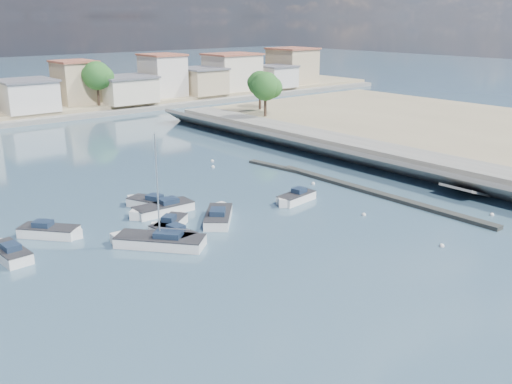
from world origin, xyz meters
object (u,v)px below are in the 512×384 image
Objects in this scene: motorboat_a at (171,234)px; motorboat_e at (8,253)px; motorboat_f at (149,203)px; motorboat_c at (161,210)px; motorboat_h at (219,216)px; sailboat at (156,241)px; motorboat_b at (172,224)px; motorboat_d at (295,199)px; motorboat_g at (52,232)px.

motorboat_e is at bearing 158.66° from motorboat_a.
motorboat_f is at bearing 14.66° from motorboat_e.
motorboat_c is (2.42, 5.65, 0.00)m from motorboat_a.
sailboat is (-7.12, -1.57, 0.03)m from motorboat_h.
motorboat_b is at bearing -11.14° from motorboat_e.
motorboat_d is (11.44, -5.38, -0.00)m from motorboat_c.
motorboat_a is 0.91× the size of motorboat_h.
motorboat_a is 2.30m from motorboat_b.
motorboat_a is 1.01× the size of motorboat_g.
motorboat_c is 2.30m from motorboat_f.
motorboat_d is (12.58, -1.64, -0.00)m from motorboat_b.
motorboat_a is 8.34m from motorboat_f.
motorboat_e is 0.56× the size of sailboat.
motorboat_c is 1.20× the size of motorboat_e.
motorboat_c and motorboat_f have the same top height.
motorboat_f is 0.95× the size of motorboat_h.
motorboat_b is at bearing -28.18° from motorboat_g.
sailboat is (-4.16, -6.31, 0.03)m from motorboat_c.
motorboat_g is 0.52× the size of sailboat.
motorboat_c is 13.63m from motorboat_e.
sailboat reaches higher than motorboat_b.
motorboat_e is at bearing -165.34° from motorboat_f.
motorboat_c is 1.16× the size of motorboat_h.
motorboat_g is 8.91m from sailboat.
motorboat_c is at bearing 66.75° from motorboat_a.
sailboat is at bearing -167.54° from motorboat_h.
motorboat_a and motorboat_g have the same top height.
motorboat_f is (1.26, 6.03, 0.00)m from motorboat_b.
motorboat_f is at bearing 72.19° from motorboat_a.
motorboat_e is (-12.44, 2.45, 0.00)m from motorboat_b.
sailboat is at bearing -158.93° from motorboat_a.
motorboat_d is 13.67m from motorboat_f.
motorboat_a and motorboat_f have the same top height.
motorboat_f is 0.55× the size of sailboat.
motorboat_b and motorboat_e have the same top height.
motorboat_h is at bearing -58.00° from motorboat_c.
motorboat_d is at bearing -9.28° from motorboat_e.
motorboat_e is 0.96× the size of motorboat_h.
motorboat_d is at bearing 1.10° from motorboat_a.
motorboat_a is at bearing -124.04° from motorboat_b.
motorboat_g is (-7.13, 6.42, 0.00)m from motorboat_a.
motorboat_e is at bearing 151.90° from sailboat.
motorboat_a is 0.95× the size of motorboat_e.
motorboat_g is (4.02, 2.06, 0.00)m from motorboat_e.
motorboat_h is 0.58× the size of sailboat.
motorboat_g is 13.68m from motorboat_h.
motorboat_d and motorboat_h have the same top height.
motorboat_e is 1.02× the size of motorboat_f.
motorboat_f is 1.05× the size of motorboat_g.
motorboat_f is at bearing 111.95° from motorboat_h.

